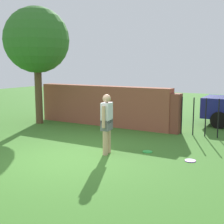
{
  "coord_description": "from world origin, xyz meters",
  "views": [
    {
      "loc": [
        4.8,
        -5.96,
        2.39
      ],
      "look_at": [
        0.35,
        1.86,
        1.0
      ],
      "focal_mm": 49.11,
      "sensor_mm": 36.0,
      "label": 1
    }
  ],
  "objects_px": {
    "tree": "(37,41)",
    "frisbee_green": "(148,152)",
    "frisbee_purple": "(190,161)",
    "person": "(107,121)"
  },
  "relations": [
    {
      "from": "person",
      "to": "frisbee_purple",
      "type": "distance_m",
      "value": 2.37
    },
    {
      "from": "person",
      "to": "frisbee_green",
      "type": "bearing_deg",
      "value": -60.29
    },
    {
      "from": "tree",
      "to": "frisbee_green",
      "type": "relative_size",
      "value": 17.29
    },
    {
      "from": "frisbee_purple",
      "to": "person",
      "type": "bearing_deg",
      "value": -167.11
    },
    {
      "from": "tree",
      "to": "frisbee_green",
      "type": "height_order",
      "value": "tree"
    },
    {
      "from": "tree",
      "to": "frisbee_green",
      "type": "bearing_deg",
      "value": -17.17
    },
    {
      "from": "tree",
      "to": "frisbee_purple",
      "type": "bearing_deg",
      "value": -15.9
    },
    {
      "from": "frisbee_purple",
      "to": "frisbee_green",
      "type": "height_order",
      "value": "same"
    },
    {
      "from": "tree",
      "to": "frisbee_purple",
      "type": "relative_size",
      "value": 17.29
    },
    {
      "from": "tree",
      "to": "person",
      "type": "height_order",
      "value": "tree"
    }
  ]
}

